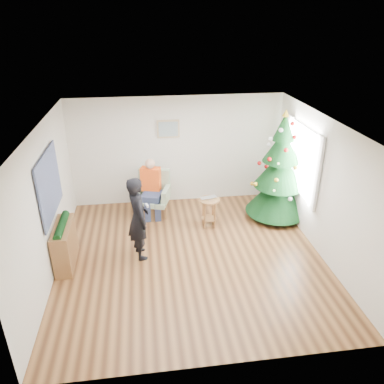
{
  "coord_description": "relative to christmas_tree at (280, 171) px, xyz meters",
  "views": [
    {
      "loc": [
        -0.79,
        -5.94,
        4.25
      ],
      "look_at": [
        0.1,
        0.6,
        1.1
      ],
      "focal_mm": 35.0,
      "sensor_mm": 36.0,
      "label": 1
    }
  ],
  "objects": [
    {
      "name": "ceiling",
      "position": [
        -2.15,
        -1.35,
        1.48
      ],
      "size": [
        5.0,
        5.0,
        0.0
      ],
      "primitive_type": "plane",
      "rotation": [
        3.14,
        0.0,
        0.0
      ],
      "color": "white",
      "rests_on": "wall_back"
    },
    {
      "name": "wall_back",
      "position": [
        -2.15,
        1.15,
        0.18
      ],
      "size": [
        5.0,
        0.0,
        5.0
      ],
      "primitive_type": "plane",
      "rotation": [
        1.57,
        0.0,
        0.0
      ],
      "color": "silver",
      "rests_on": "floor"
    },
    {
      "name": "curtains",
      "position": [
        0.29,
        -0.35,
        0.38
      ],
      "size": [
        0.05,
        1.75,
        1.5
      ],
      "color": "white",
      "rests_on": "wall_right"
    },
    {
      "name": "wall_front",
      "position": [
        -2.15,
        -3.85,
        0.18
      ],
      "size": [
        5.0,
        0.0,
        5.0
      ],
      "primitive_type": "plane",
      "rotation": [
        -1.57,
        0.0,
        0.0
      ],
      "color": "silver",
      "rests_on": "floor"
    },
    {
      "name": "garland",
      "position": [
        -4.48,
        -1.23,
        -0.3
      ],
      "size": [
        0.14,
        0.9,
        0.14
      ],
      "primitive_type": "cylinder",
      "rotation": [
        1.57,
        0.0,
        0.0
      ],
      "color": "black",
      "rests_on": "console"
    },
    {
      "name": "standing_man",
      "position": [
        -3.11,
        -1.16,
        -0.3
      ],
      "size": [
        0.53,
        0.68,
        1.64
      ],
      "primitive_type": "imported",
      "rotation": [
        0.0,
        0.0,
        1.82
      ],
      "color": "black",
      "rests_on": "floor"
    },
    {
      "name": "stool",
      "position": [
        -1.61,
        -0.24,
        -0.79
      ],
      "size": [
        0.44,
        0.44,
        0.66
      ],
      "rotation": [
        0.0,
        0.0,
        -0.12
      ],
      "color": "brown",
      "rests_on": "floor"
    },
    {
      "name": "tapestry",
      "position": [
        -4.61,
        -1.05,
        0.43
      ],
      "size": [
        0.03,
        1.5,
        1.15
      ],
      "primitive_type": "cube",
      "color": "black",
      "rests_on": "wall_left"
    },
    {
      "name": "wall_left",
      "position": [
        -4.65,
        -1.35,
        0.18
      ],
      "size": [
        0.0,
        5.0,
        5.0
      ],
      "primitive_type": "plane",
      "rotation": [
        1.57,
        0.0,
        1.57
      ],
      "color": "silver",
      "rests_on": "floor"
    },
    {
      "name": "armchair",
      "position": [
        -2.8,
        0.52,
        -0.75
      ],
      "size": [
        0.92,
        0.89,
        1.02
      ],
      "rotation": [
        0.0,
        0.0,
        -0.29
      ],
      "color": "#91A585",
      "rests_on": "floor"
    },
    {
      "name": "seated_person",
      "position": [
        -2.82,
        0.47,
        -0.44
      ],
      "size": [
        0.52,
        0.69,
        1.33
      ],
      "rotation": [
        0.0,
        0.0,
        -0.29
      ],
      "color": "navy",
      "rests_on": "armchair"
    },
    {
      "name": "floor",
      "position": [
        -2.15,
        -1.35,
        -1.12
      ],
      "size": [
        5.0,
        5.0,
        0.0
      ],
      "primitive_type": "plane",
      "color": "brown",
      "rests_on": "ground"
    },
    {
      "name": "wall_right",
      "position": [
        0.35,
        -1.35,
        0.18
      ],
      "size": [
        0.0,
        5.0,
        5.0
      ],
      "primitive_type": "plane",
      "rotation": [
        1.57,
        0.0,
        -1.57
      ],
      "color": "silver",
      "rests_on": "floor"
    },
    {
      "name": "console",
      "position": [
        -4.48,
        -1.23,
        -0.72
      ],
      "size": [
        0.32,
        1.01,
        0.8
      ],
      "primitive_type": "cube",
      "rotation": [
        0.0,
        0.0,
        0.02
      ],
      "color": "brown",
      "rests_on": "floor"
    },
    {
      "name": "laptop",
      "position": [
        -1.61,
        -0.24,
        -0.45
      ],
      "size": [
        0.4,
        0.31,
        0.03
      ],
      "primitive_type": "imported",
      "rotation": [
        0.0,
        0.0,
        0.23
      ],
      "color": "silver",
      "rests_on": "stool"
    },
    {
      "name": "christmas_tree",
      "position": [
        0.0,
        0.0,
        0.0
      ],
      "size": [
        1.38,
        1.38,
        2.49
      ],
      "rotation": [
        0.0,
        0.0,
        0.15
      ],
      "color": "#3F2816",
      "rests_on": "floor"
    },
    {
      "name": "game_controller",
      "position": [
        -2.94,
        -1.19,
        -0.03
      ],
      "size": [
        0.07,
        0.13,
        0.04
      ],
      "primitive_type": "cube",
      "rotation": [
        0.0,
        0.0,
        0.25
      ],
      "color": "white",
      "rests_on": "standing_man"
    },
    {
      "name": "framed_picture",
      "position": [
        -2.35,
        1.11,
        0.73
      ],
      "size": [
        0.52,
        0.05,
        0.42
      ],
      "color": "tan",
      "rests_on": "wall_back"
    },
    {
      "name": "window_panel",
      "position": [
        0.32,
        -0.35,
        0.38
      ],
      "size": [
        0.04,
        1.3,
        1.4
      ],
      "primitive_type": "cube",
      "color": "white",
      "rests_on": "wall_right"
    }
  ]
}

